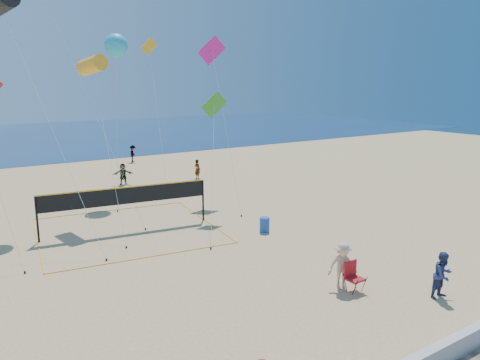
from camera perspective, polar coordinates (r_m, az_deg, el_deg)
ground at (r=14.53m, az=4.26°, el=-20.21°), size 120.00×120.00×0.00m
bystander_a at (r=18.75m, az=23.51°, el=-10.58°), size 0.88×0.70×1.73m
bystander_b at (r=18.40m, az=12.38°, el=-10.13°), size 1.34×1.07×1.81m
far_person_1 at (r=36.87m, az=-14.07°, el=0.71°), size 1.58×0.87×1.62m
far_person_2 at (r=37.98m, az=-5.21°, el=1.32°), size 0.51×0.66×1.59m
far_person_4 at (r=47.01m, az=-12.93°, el=3.13°), size 1.10×1.23×1.65m
camp_chair at (r=18.34m, az=13.59°, el=-11.14°), size 0.63×0.77×1.27m
trash_barrel at (r=24.63m, az=3.02°, el=-5.46°), size 0.54×0.54×0.77m
volleyball_net at (r=25.22m, az=-13.74°, el=-2.47°), size 9.95×9.82×2.37m
kite_2 at (r=28.02m, az=-17.60°, el=13.17°), size 1.50×7.55×9.21m
kite_4 at (r=27.21m, az=-3.17°, el=8.37°), size 4.44×5.79×7.22m
kite_5 at (r=32.12m, az=-3.33°, el=14.80°), size 2.73×6.29×10.78m
kite_7 at (r=33.05m, az=-14.86°, el=15.58°), size 2.89×5.20×10.84m
kite_9 at (r=40.08m, az=-10.88°, el=14.66°), size 2.89×7.27×11.35m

